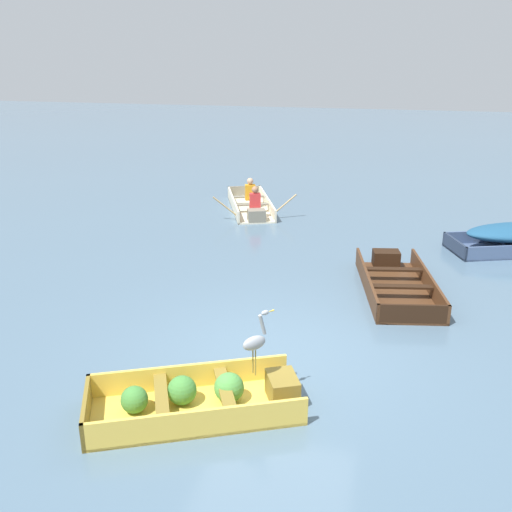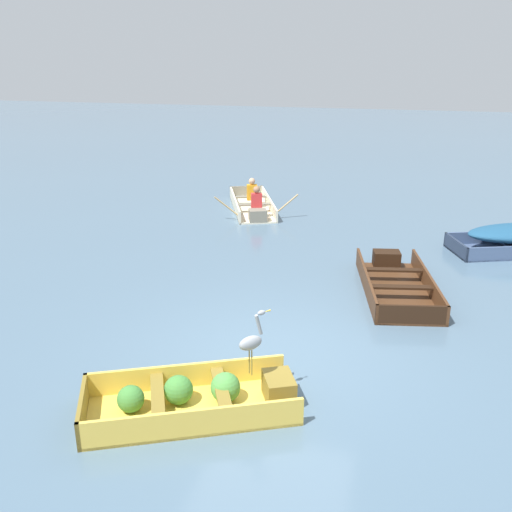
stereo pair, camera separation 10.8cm
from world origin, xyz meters
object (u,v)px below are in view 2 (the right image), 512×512
(skiff_dark_varnish_near_moored, at_px, (395,283))
(dinghy_yellow_foreground, at_px, (195,398))
(heron_on_dinghy, at_px, (252,341))
(rowboat_cream_with_crew, at_px, (253,205))

(skiff_dark_varnish_near_moored, bearing_deg, dinghy_yellow_foreground, -116.65)
(skiff_dark_varnish_near_moored, height_order, heron_on_dinghy, heron_on_dinghy)
(dinghy_yellow_foreground, xyz_separation_m, heron_on_dinghy, (0.64, 0.32, 0.73))
(skiff_dark_varnish_near_moored, relative_size, heron_on_dinghy, 3.64)
(dinghy_yellow_foreground, distance_m, rowboat_cream_with_crew, 9.53)
(skiff_dark_varnish_near_moored, distance_m, heron_on_dinghy, 4.68)
(dinghy_yellow_foreground, relative_size, heron_on_dinghy, 3.38)
(rowboat_cream_with_crew, bearing_deg, heron_on_dinghy, -75.22)
(dinghy_yellow_foreground, height_order, heron_on_dinghy, heron_on_dinghy)
(skiff_dark_varnish_near_moored, xyz_separation_m, heron_on_dinghy, (-1.67, -4.30, 0.77))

